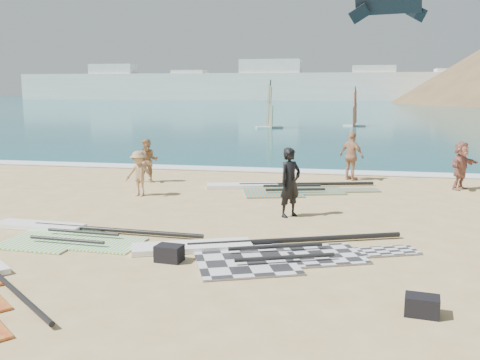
% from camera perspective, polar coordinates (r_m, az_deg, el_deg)
% --- Properties ---
extents(ground, '(300.00, 300.00, 0.00)m').
position_cam_1_polar(ground, '(12.19, -0.97, -7.89)').
color(ground, '#D1B97A').
rests_on(ground, ground).
extents(sea, '(300.00, 240.00, 0.06)m').
position_cam_1_polar(sea, '(143.42, 10.24, 8.17)').
color(sea, '#0D515C').
rests_on(sea, ground).
extents(surf_line, '(300.00, 1.20, 0.04)m').
position_cam_1_polar(surf_line, '(24.07, 5.16, 0.91)').
color(surf_line, white).
rests_on(surf_line, ground).
extents(far_town, '(160.00, 8.00, 12.00)m').
position_cam_1_polar(far_town, '(162.38, 4.76, 10.05)').
color(far_town, white).
rests_on(far_town, ground).
extents(rig_grey, '(6.62, 3.98, 0.21)m').
position_cam_1_polar(rig_grey, '(12.22, 1.38, -7.59)').
color(rig_grey, '#252427').
rests_on(rig_grey, ground).
extents(rig_green, '(5.85, 2.46, 0.20)m').
position_cam_1_polar(rig_green, '(14.27, -17.85, -5.52)').
color(rig_green, '#56C130').
rests_on(rig_green, ground).
extents(rig_orange, '(6.48, 3.40, 0.20)m').
position_cam_1_polar(rig_orange, '(19.76, 4.09, -0.88)').
color(rig_orange, orange).
rests_on(rig_orange, ground).
extents(gear_bag_near, '(0.61, 0.47, 0.36)m').
position_cam_1_polar(gear_bag_near, '(11.74, -7.56, -7.75)').
color(gear_bag_near, black).
rests_on(gear_bag_near, ground).
extents(gear_bag_far, '(0.60, 0.46, 0.33)m').
position_cam_1_polar(gear_bag_far, '(9.52, 18.84, -12.56)').
color(gear_bag_far, black).
rests_on(gear_bag_far, ground).
extents(person_wetsuit, '(0.85, 0.87, 2.02)m').
position_cam_1_polar(person_wetsuit, '(15.48, 5.37, -0.26)').
color(person_wetsuit, black).
rests_on(person_wetsuit, ground).
extents(beachgoer_left, '(0.98, 0.85, 1.73)m').
position_cam_1_polar(beachgoer_left, '(21.37, -9.79, 2.02)').
color(beachgoer_left, '#A3784F').
rests_on(beachgoer_left, ground).
extents(beachgoer_mid, '(1.11, 0.76, 1.57)m').
position_cam_1_polar(beachgoer_mid, '(18.74, -10.74, 0.68)').
color(beachgoer_mid, '#A58259').
rests_on(beachgoer_mid, ground).
extents(beachgoer_back, '(1.20, 1.12, 1.98)m').
position_cam_1_polar(beachgoer_back, '(22.05, 11.83, 2.53)').
color(beachgoer_back, tan).
rests_on(beachgoer_back, ground).
extents(beachgoer_right, '(1.44, 1.62, 1.78)m').
position_cam_1_polar(beachgoer_right, '(21.22, 22.51, 1.43)').
color(beachgoer_right, '#9E5F51').
rests_on(beachgoer_right, ground).
extents(windsurfer_left, '(2.54, 2.84, 4.46)m').
position_cam_1_polar(windsurfer_left, '(49.63, 3.17, 7.01)').
color(windsurfer_left, white).
rests_on(windsurfer_left, ground).
extents(windsurfer_centre, '(2.20, 2.59, 3.88)m').
position_cam_1_polar(windsurfer_centre, '(53.02, 12.14, 6.85)').
color(windsurfer_centre, white).
rests_on(windsurfer_centre, ground).
extents(kitesurf_kite, '(7.61, 2.35, 2.49)m').
position_cam_1_polar(kitesurf_kite, '(58.27, 15.50, 17.26)').
color(kitesurf_kite, black).
rests_on(kitesurf_kite, ground).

